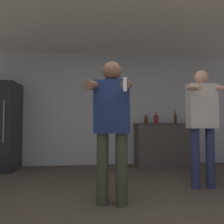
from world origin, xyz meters
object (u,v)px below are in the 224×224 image
at_px(person_woman_foreground, 112,121).
at_px(bottle_amber_bourbon, 146,119).
at_px(bottle_clear_vodka, 156,119).
at_px(bottle_brown_liquor, 175,118).
at_px(person_man_side, 202,118).

bearing_deg(person_woman_foreground, bottle_amber_bourbon, 65.98).
xyz_separation_m(bottle_amber_bourbon, bottle_clear_vodka, (0.23, 0.00, 0.01)).
xyz_separation_m(bottle_amber_bourbon, person_woman_foreground, (-1.00, -2.24, -0.05)).
xyz_separation_m(bottle_brown_liquor, person_woman_foreground, (-1.68, -2.24, -0.08)).
bearing_deg(bottle_clear_vodka, person_man_side, -84.53).
distance_m(person_woman_foreground, person_man_side, 1.49).
distance_m(bottle_clear_vodka, person_man_side, 1.73).
xyz_separation_m(bottle_clear_vodka, person_man_side, (0.16, -1.72, -0.01)).
bearing_deg(person_man_side, bottle_amber_bourbon, 102.93).
bearing_deg(person_woman_foreground, person_man_side, 20.37).
height_order(bottle_clear_vodka, person_man_side, person_man_side).
bearing_deg(bottle_amber_bourbon, person_woman_foreground, -114.02).
bearing_deg(bottle_brown_liquor, person_man_side, -99.47).
distance_m(bottle_brown_liquor, person_woman_foreground, 2.80).
relative_size(bottle_clear_vodka, person_man_side, 0.16).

